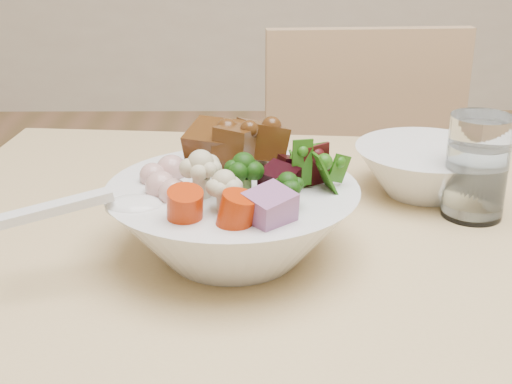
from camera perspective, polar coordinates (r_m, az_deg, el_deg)
chair_far at (r=1.29m, az=9.21°, el=-3.38°), size 0.39×0.39×0.80m
food_bowl at (r=0.68m, az=-1.72°, el=-1.91°), size 0.24×0.24×0.13m
soup_spoon at (r=0.64m, az=-11.27°, el=-1.20°), size 0.15×0.07×0.03m
water_glass at (r=0.80m, az=17.20°, el=1.62°), size 0.07×0.07×0.11m
side_bowl at (r=0.86m, az=13.41°, el=1.68°), size 0.17×0.17×0.06m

